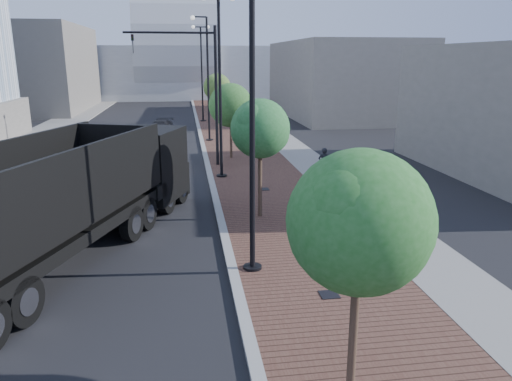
{
  "coord_description": "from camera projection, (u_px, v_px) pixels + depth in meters",
  "views": [
    {
      "loc": [
        -1.27,
        -3.47,
        6.26
      ],
      "look_at": [
        1.0,
        12.0,
        2.0
      ],
      "focal_mm": 34.25,
      "sensor_mm": 36.0,
      "label": 1
    }
  ],
  "objects": [
    {
      "name": "sidewalk",
      "position": [
        238.0,
        129.0,
        43.79
      ],
      "size": [
        7.0,
        140.0,
        0.12
      ],
      "primitive_type": "cube",
      "color": "#4C2D23",
      "rests_on": "ground"
    },
    {
      "name": "concrete_strip",
      "position": [
        268.0,
        129.0,
        44.17
      ],
      "size": [
        2.4,
        140.0,
        0.13
      ],
      "primitive_type": "cube",
      "color": "slate",
      "rests_on": "ground"
    },
    {
      "name": "curb",
      "position": [
        199.0,
        130.0,
        43.3
      ],
      "size": [
        0.3,
        140.0,
        0.14
      ],
      "primitive_type": "cube",
      "color": "gray",
      "rests_on": "ground"
    },
    {
      "name": "west_sidewalk",
      "position": [
        46.0,
        133.0,
        41.48
      ],
      "size": [
        4.0,
        140.0,
        0.12
      ],
      "primitive_type": "cube",
      "color": "slate",
      "rests_on": "ground"
    },
    {
      "name": "dump_truck",
      "position": [
        105.0,
        190.0,
        17.59
      ],
      "size": [
        7.56,
        14.1,
        3.91
      ],
      "rotation": [
        0.0,
        0.0,
        -0.36
      ],
      "color": "black",
      "rests_on": "ground"
    },
    {
      "name": "white_sedan",
      "position": [
        157.0,
        157.0,
        27.65
      ],
      "size": [
        2.31,
        5.28,
        1.69
      ],
      "primitive_type": "imported",
      "rotation": [
        0.0,
        0.0,
        -0.1
      ],
      "color": "silver",
      "rests_on": "ground"
    },
    {
      "name": "dark_car_mid",
      "position": [
        97.0,
        151.0,
        30.66
      ],
      "size": [
        3.01,
        4.54,
        1.16
      ],
      "primitive_type": "imported",
      "rotation": [
        0.0,
        0.0,
        -0.28
      ],
      "color": "black",
      "rests_on": "ground"
    },
    {
      "name": "dark_car_far",
      "position": [
        160.0,
        128.0,
        40.98
      ],
      "size": [
        2.48,
        4.37,
        1.19
      ],
      "primitive_type": "imported",
      "rotation": [
        0.0,
        0.0,
        -0.21
      ],
      "color": "black",
      "rests_on": "ground"
    },
    {
      "name": "pedestrian",
      "position": [
        323.0,
        163.0,
        26.19
      ],
      "size": [
        0.64,
        0.46,
        1.63
      ],
      "primitive_type": "imported",
      "rotation": [
        0.0,
        0.0,
        3.26
      ],
      "color": "black",
      "rests_on": "ground"
    },
    {
      "name": "streetlight_1",
      "position": [
        248.0,
        129.0,
        13.61
      ],
      "size": [
        1.44,
        0.56,
        9.21
      ],
      "color": "black",
      "rests_on": "ground"
    },
    {
      "name": "streetlight_2",
      "position": [
        220.0,
        87.0,
        24.95
      ],
      "size": [
        1.72,
        0.56,
        9.28
      ],
      "color": "black",
      "rests_on": "ground"
    },
    {
      "name": "streetlight_3",
      "position": [
        207.0,
        84.0,
        36.52
      ],
      "size": [
        1.44,
        0.56,
        9.21
      ],
      "color": "black",
      "rests_on": "ground"
    },
    {
      "name": "streetlight_4",
      "position": [
        202.0,
        73.0,
        47.87
      ],
      "size": [
        1.72,
        0.56,
        9.28
      ],
      "color": "black",
      "rests_on": "ground"
    },
    {
      "name": "traffic_mast",
      "position": [
        200.0,
        81.0,
        27.65
      ],
      "size": [
        5.09,
        0.2,
        8.0
      ],
      "color": "black",
      "rests_on": "ground"
    },
    {
      "name": "tree_0",
      "position": [
        362.0,
        222.0,
        8.27
      ],
      "size": [
        2.53,
        2.51,
        4.83
      ],
      "color": "#382619",
      "rests_on": "ground"
    },
    {
      "name": "tree_1",
      "position": [
        261.0,
        129.0,
        18.76
      ],
      "size": [
        2.35,
        2.3,
        4.78
      ],
      "color": "#382619",
      "rests_on": "ground"
    },
    {
      "name": "tree_2",
      "position": [
        231.0,
        105.0,
        30.27
      ],
      "size": [
        2.72,
        2.72,
        4.78
      ],
      "color": "#382619",
      "rests_on": "ground"
    },
    {
      "name": "tree_3",
      "position": [
        218.0,
        87.0,
        41.61
      ],
      "size": [
        2.39,
        2.34,
        5.01
      ],
      "color": "#382619",
      "rests_on": "ground"
    },
    {
      "name": "convention_center",
      "position": [
        178.0,
        59.0,
        84.42
      ],
      "size": [
        50.0,
        30.0,
        50.0
      ],
      "color": "#A6AAB0",
      "rests_on": "ground"
    },
    {
      "name": "commercial_block_nw",
      "position": [
        24.0,
        69.0,
        58.3
      ],
      "size": [
        14.0,
        20.0,
        10.0
      ],
      "primitive_type": "cube",
      "color": "#635F59",
      "rests_on": "ground"
    },
    {
      "name": "commercial_block_ne",
      "position": [
        340.0,
        79.0,
        54.05
      ],
      "size": [
        12.0,
        22.0,
        8.0
      ],
      "primitive_type": "cube",
      "color": "#68645E",
      "rests_on": "ground"
    },
    {
      "name": "utility_cover_1",
      "position": [
        329.0,
        294.0,
        13.07
      ],
      "size": [
        0.5,
        0.5,
        0.02
      ],
      "primitive_type": "cube",
      "color": "black",
      "rests_on": "sidewalk"
    },
    {
      "name": "utility_cover_2",
      "position": [
        264.0,
        189.0,
        23.57
      ],
      "size": [
        0.5,
        0.5,
        0.02
      ],
      "primitive_type": "cube",
      "color": "black",
      "rests_on": "sidewalk"
    }
  ]
}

